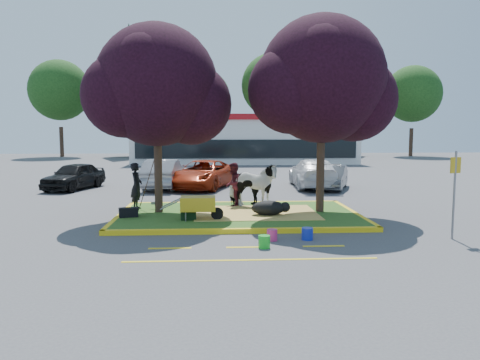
{
  "coord_description": "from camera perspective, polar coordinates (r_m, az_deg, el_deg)",
  "views": [
    {
      "loc": [
        -0.87,
        -16.02,
        3.03
      ],
      "look_at": [
        0.07,
        0.5,
        1.25
      ],
      "focal_mm": 35.0,
      "sensor_mm": 36.0,
      "label": 1
    }
  ],
  "objects": [
    {
      "name": "bucket_green",
      "position": [
        12.14,
        2.97,
        -7.53
      ],
      "size": [
        0.31,
        0.31,
        0.33
      ],
      "primitive_type": "cylinder",
      "rotation": [
        0.0,
        0.0,
        -0.02
      ],
      "color": "green",
      "rests_on": "ground"
    },
    {
      "name": "fire_lane_stripe_b",
      "position": [
        12.24,
        0.91,
        -8.19
      ],
      "size": [
        1.1,
        0.12,
        0.01
      ],
      "primitive_type": "cube",
      "color": "yellow",
      "rests_on": "ground"
    },
    {
      "name": "retail_building",
      "position": [
        44.11,
        0.47,
        5.12
      ],
      "size": [
        20.4,
        8.4,
        4.4
      ],
      "color": "silver",
      "rests_on": "ground"
    },
    {
      "name": "sign_post",
      "position": [
        14.18,
        24.7,
        -0.57
      ],
      "size": [
        0.34,
        0.12,
        2.46
      ],
      "rotation": [
        0.0,
        0.0,
        0.27
      ],
      "color": "slate",
      "rests_on": "ground"
    },
    {
      "name": "treeline",
      "position": [
        53.88,
        -1.04,
        11.14
      ],
      "size": [
        46.58,
        7.8,
        14.63
      ],
      "color": "black",
      "rests_on": "ground"
    },
    {
      "name": "fire_lane_stripe_c",
      "position": [
        12.54,
        10.16,
        -7.94
      ],
      "size": [
        1.1,
        0.12,
        0.01
      ],
      "primitive_type": "cube",
      "color": "yellow",
      "rests_on": "ground"
    },
    {
      "name": "car_silver",
      "position": [
        24.6,
        -9.3,
        0.75
      ],
      "size": [
        1.93,
        4.69,
        1.51
      ],
      "primitive_type": "imported",
      "rotation": [
        0.0,
        0.0,
        3.07
      ],
      "color": "gray",
      "rests_on": "ground"
    },
    {
      "name": "straw_bedding",
      "position": [
        16.35,
        1.94,
        -4.0
      ],
      "size": [
        4.2,
        3.0,
        0.01
      ],
      "primitive_type": "cube",
      "color": "#D5B857",
      "rests_on": "median_island"
    },
    {
      "name": "curb_far",
      "position": [
        18.86,
        -0.59,
        -2.88
      ],
      "size": [
        8.3,
        0.16,
        0.15
      ],
      "primitive_type": "cube",
      "color": "yellow",
      "rests_on": "ground"
    },
    {
      "name": "ground",
      "position": [
        16.33,
        -0.16,
        -4.56
      ],
      "size": [
        90.0,
        90.0,
        0.0
      ],
      "primitive_type": "plane",
      "color": "#424244",
      "rests_on": "ground"
    },
    {
      "name": "car_white",
      "position": [
        24.93,
        8.88,
        0.82
      ],
      "size": [
        2.36,
        5.29,
        1.51
      ],
      "primitive_type": "imported",
      "rotation": [
        0.0,
        0.0,
        3.09
      ],
      "color": "silver",
      "rests_on": "ground"
    },
    {
      "name": "fire_lane_stripe_a",
      "position": [
        12.26,
        -8.55,
        -8.23
      ],
      "size": [
        1.1,
        0.12,
        0.01
      ],
      "primitive_type": "cube",
      "color": "yellow",
      "rests_on": "ground"
    },
    {
      "name": "bucket_blue",
      "position": [
        13.14,
        8.21,
        -6.51
      ],
      "size": [
        0.41,
        0.41,
        0.34
      ],
      "primitive_type": "cylinder",
      "rotation": [
        0.0,
        0.0,
        -0.39
      ],
      "color": "#162AB3",
      "rests_on": "ground"
    },
    {
      "name": "curb_left",
      "position": [
        16.61,
        -14.4,
        -4.31
      ],
      "size": [
        0.16,
        5.3,
        0.15
      ],
      "primitive_type": "cube",
      "color": "yellow",
      "rests_on": "ground"
    },
    {
      "name": "wheelbarrow",
      "position": [
        15.03,
        -5.08,
        -2.93
      ],
      "size": [
        2.0,
        0.67,
        0.75
      ],
      "rotation": [
        0.0,
        0.0,
        -0.0
      ],
      "color": "black",
      "rests_on": "median_island"
    },
    {
      "name": "tree_purple_left",
      "position": [
        16.57,
        -10.05,
        10.65
      ],
      "size": [
        5.06,
        4.2,
        6.51
      ],
      "color": "black",
      "rests_on": "median_island"
    },
    {
      "name": "median_island",
      "position": [
        16.32,
        -0.16,
        -4.3
      ],
      "size": [
        8.0,
        5.0,
        0.15
      ],
      "primitive_type": "cube",
      "color": "#285119",
      "rests_on": "ground"
    },
    {
      "name": "visitor_a",
      "position": [
        17.75,
        -0.83,
        -0.53
      ],
      "size": [
        0.8,
        0.92,
        1.64
      ],
      "primitive_type": "imported",
      "rotation": [
        0.0,
        0.0,
        -1.82
      ],
      "color": "#4A151E",
      "rests_on": "median_island"
    },
    {
      "name": "tree_purple_right",
      "position": [
        16.71,
        10.05,
        11.3
      ],
      "size": [
        5.3,
        4.4,
        6.82
      ],
      "color": "black",
      "rests_on": "median_island"
    },
    {
      "name": "gear_bag_green",
      "position": [
        15.17,
        -6.32,
        -4.35
      ],
      "size": [
        0.52,
        0.36,
        0.26
      ],
      "primitive_type": "cube",
      "rotation": [
        0.0,
        0.0,
        0.13
      ],
      "color": "black",
      "rests_on": "median_island"
    },
    {
      "name": "calf",
      "position": [
        15.86,
        3.49,
        -3.42
      ],
      "size": [
        1.27,
        0.9,
        0.5
      ],
      "primitive_type": "ellipsoid",
      "rotation": [
        0.0,
        0.0,
        0.23
      ],
      "color": "black",
      "rests_on": "median_island"
    },
    {
      "name": "curb_near",
      "position": [
        13.79,
        0.42,
        -6.24
      ],
      "size": [
        8.3,
        0.16,
        0.15
      ],
      "primitive_type": "cube",
      "color": "yellow",
      "rests_on": "ground"
    },
    {
      "name": "gear_bag_dark",
      "position": [
        15.98,
        -13.45,
        -3.86
      ],
      "size": [
        0.67,
        0.49,
        0.31
      ],
      "primitive_type": "cube",
      "rotation": [
        0.0,
        0.0,
        0.29
      ],
      "color": "black",
      "rests_on": "median_island"
    },
    {
      "name": "fire_lane_long",
      "position": [
        11.08,
        1.37,
        -9.72
      ],
      "size": [
        6.0,
        0.1,
        0.01
      ],
      "primitive_type": "cube",
      "color": "yellow",
      "rests_on": "ground"
    },
    {
      "name": "cow",
      "position": [
        17.37,
        1.55,
        -0.65
      ],
      "size": [
        2.15,
        1.53,
        1.66
      ],
      "primitive_type": "imported",
      "rotation": [
        0.0,
        0.0,
        1.21
      ],
      "color": "white",
      "rests_on": "median_island"
    },
    {
      "name": "car_red",
      "position": [
        24.41,
        -4.5,
        0.7
      ],
      "size": [
        3.97,
        5.72,
        1.45
      ],
      "primitive_type": "imported",
      "rotation": [
        0.0,
        0.0,
        -0.33
      ],
      "color": "#9C280D",
      "rests_on": "ground"
    },
    {
      "name": "handler",
      "position": [
        17.35,
        -12.51,
        -0.74
      ],
      "size": [
        0.43,
        0.63,
        1.7
      ],
      "primitive_type": "imported",
      "rotation": [
        0.0,
        0.0,
        1.53
      ],
      "color": "black",
      "rests_on": "median_island"
    },
    {
      "name": "car_grey",
      "position": [
        24.42,
        11.14,
        0.33
      ],
      "size": [
        2.53,
        3.92,
        1.22
      ],
      "primitive_type": "imported",
      "rotation": [
        0.0,
        0.0,
        -0.36
      ],
      "color": "#515458",
      "rests_on": "ground"
    },
    {
      "name": "car_black",
      "position": [
        25.32,
        -19.58,
        0.47
      ],
      "size": [
        2.74,
        4.32,
        1.37
      ],
      "primitive_type": "imported",
      "rotation": [
        0.0,
        0.0,
        -0.3
      ],
      "color": "black",
      "rests_on": "ground"
    },
    {
      "name": "curb_right",
      "position": [
        17.03,
        13.72,
        -4.04
      ],
      "size": [
        0.16,
        5.3,
        0.15
      ],
      "primitive_type": "cube",
      "color": "yellow",
      "rests_on": "ground"
    },
    {
      "name": "bucket_pink",
      "position": [
        12.95,
        3.93,
        -6.7
      ],
      "size": [
        0.34,
        0.34,
        0.31
      ],
      "primitive_type": "cylinder",
      "rotation": [
        0.0,
        0.0,
        0.19
      ],
      "color": "#D02E70",
      "rests_on": "ground"
    },
    {
      "name": "visitor_b",
      "position": [
        18.11,
        1.79,
        -1.22
      ],
      "size": [
        0.47,
        0.71,
        1.13
      ],
      "primitive_type": "imported",
      "rotation": [
        0.0,
        0.0,
        -1.25
      ],
      "color": "black",
      "rests_on": "median_island"
    }
  ]
}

